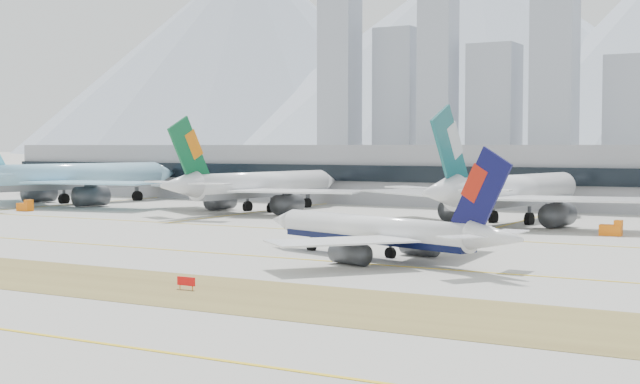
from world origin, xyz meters
The scene contains 10 objects.
ground centered at (0.00, 0.00, 0.00)m, with size 3000.00×3000.00×0.00m, color #A5A29A.
taxiing_airliner centered at (26.99, -0.28, 3.60)m, with size 43.09×36.57×14.94m.
widebody_korean centered at (-88.05, 60.40, 6.52)m, with size 67.22×66.86×24.54m.
widebody_eva centered at (-32.93, 62.04, 5.62)m, with size 58.66×57.98×21.15m.
widebody_cathay centered at (25.63, 59.14, 5.87)m, with size 60.93×60.37×22.07m.
terminal centered at (0.00, 114.84, 7.50)m, with size 280.00×43.10×15.00m.
hold_sign_right centered at (19.52, -32.00, 0.88)m, with size 2.20×0.15×1.35m.
gse_a centered at (-80.21, 38.89, 1.05)m, with size 3.55×2.00×2.60m.
gse_c centered at (47.04, 46.07, 1.05)m, with size 3.55×2.00×2.60m.
city_skyline centered at (-106.76, 453.42, 49.80)m, with size 342.00×49.80×140.00m.
Camera 1 is at (75.51, -104.88, 14.86)m, focal length 50.00 mm.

